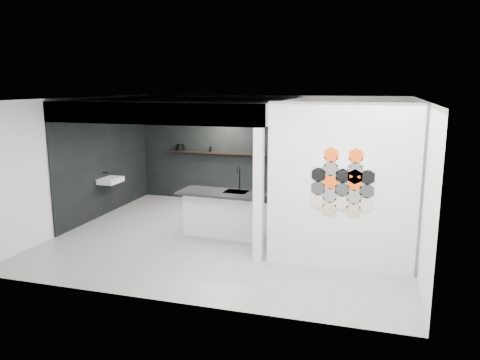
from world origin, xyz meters
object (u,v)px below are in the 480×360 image
kettle (256,151)px  utensil_cup (183,149)px  stockpot (180,148)px  kitchen_island (224,213)px  glass_vase (270,151)px  bottle_dark (210,149)px  partition_panel (341,188)px  glass_bowl (270,152)px  wall_basin (111,180)px

kettle → utensil_cup: (-2.02, 0.00, -0.04)m
stockpot → kettle: size_ratio=1.00×
kettle → stockpot: bearing=166.1°
kitchen_island → glass_vase: glass_vase is taller
bottle_dark → partition_panel: bearing=-46.2°
bottle_dark → utensil_cup: bottle_dark is taller
kettle → glass_bowl: size_ratio=1.46×
partition_panel → stockpot: partition_panel is taller
partition_panel → glass_vase: bearing=118.2°
kettle → glass_vase: (0.38, 0.00, -0.01)m
kitchen_island → utensil_cup: kitchen_island is taller
bottle_dark → kitchen_island: bearing=-65.0°
kitchen_island → glass_bowl: bearing=85.6°
stockpot → glass_vase: 2.50m
glass_vase → utensil_cup: glass_vase is taller
glass_bowl → utensil_cup: 2.40m
bottle_dark → utensil_cup: (-0.77, 0.00, -0.03)m
wall_basin → kitchen_island: kitchen_island is taller
wall_basin → glass_bowl: bearing=31.3°
kettle → bottle_dark: (-1.25, 0.00, -0.01)m
glass_bowl → bottle_dark: size_ratio=0.94×
bottle_dark → glass_vase: bearing=0.0°
partition_panel → kettle: bearing=122.4°
kitchen_island → stockpot: bearing=130.8°
partition_panel → glass_vase: size_ratio=19.01×
stockpot → bottle_dark: bearing=0.0°
stockpot → glass_bowl: bearing=0.0°
wall_basin → stockpot: (0.89, 2.07, 0.55)m
partition_panel → glass_bowl: bearing=118.2°
wall_basin → partition_panel: bearing=-18.2°
kitchen_island → utensil_cup: 3.55m
partition_panel → bottle_dark: partition_panel is taller
glass_bowl → glass_vase: (0.00, 0.00, 0.03)m
wall_basin → bottle_dark: (1.76, 2.07, 0.54)m
kettle → glass_vase: kettle is taller
glass_bowl → utensil_cup: size_ratio=1.55×
stockpot → kettle: (2.12, 0.00, 0.00)m
kitchen_island → glass_bowl: 2.92m
glass_vase → kettle: bearing=180.0°
stockpot → partition_panel: bearing=-40.2°
kettle → glass_bowl: (0.38, 0.00, -0.04)m
glass_vase → wall_basin: bearing=-148.7°
glass_bowl → glass_vase: glass_vase is taller
kitchen_island → glass_vase: size_ratio=12.26×
wall_basin → kettle: 3.69m
wall_basin → glass_bowl: size_ratio=4.44×
partition_panel → kitchen_island: 2.82m
stockpot → kitchen_island: bearing=-52.0°
kitchen_island → stockpot: (-2.16, 2.76, 0.92)m
partition_panel → stockpot: size_ratio=14.18×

